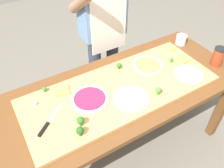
% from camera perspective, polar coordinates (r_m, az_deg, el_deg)
% --- Properties ---
extents(ground_plane, '(8.00, 8.00, 0.00)m').
position_cam_1_polar(ground_plane, '(2.38, 2.11, -14.92)').
color(ground_plane, '#6B665B').
extents(prep_table, '(1.88, 0.81, 0.80)m').
position_cam_1_polar(prep_table, '(1.82, 2.66, -3.15)').
color(prep_table, brown).
rests_on(prep_table, ground).
extents(cutting_board, '(1.46, 0.58, 0.03)m').
position_cam_1_polar(cutting_board, '(1.72, 2.14, -1.37)').
color(cutting_board, tan).
rests_on(cutting_board, prep_table).
extents(chefs_knife, '(0.22, 0.19, 0.02)m').
position_cam_1_polar(chefs_knife, '(1.54, -15.72, -9.57)').
color(chefs_knife, '#B7BABF').
rests_on(chefs_knife, cutting_board).
extents(pizza_whole_white_garlic, '(0.26, 0.26, 0.02)m').
position_cam_1_polar(pizza_whole_white_garlic, '(1.64, 4.78, -3.53)').
color(pizza_whole_white_garlic, beige).
rests_on(pizza_whole_white_garlic, cutting_board).
extents(pizza_whole_pesto_green, '(0.25, 0.25, 0.02)m').
position_cam_1_polar(pizza_whole_pesto_green, '(1.93, 8.83, 4.60)').
color(pizza_whole_pesto_green, beige).
rests_on(pizza_whole_pesto_green, cutting_board).
extents(pizza_whole_beet_magenta, '(0.27, 0.27, 0.02)m').
position_cam_1_polar(pizza_whole_beet_magenta, '(1.64, -5.53, -3.64)').
color(pizza_whole_beet_magenta, beige).
rests_on(pizza_whole_beet_magenta, cutting_board).
extents(pizza_whole_cheese_artichoke, '(0.22, 0.22, 0.02)m').
position_cam_1_polar(pizza_whole_cheese_artichoke, '(1.92, 18.43, 2.30)').
color(pizza_whole_cheese_artichoke, beige).
rests_on(pizza_whole_cheese_artichoke, cutting_board).
extents(pizza_slice_far_left, '(0.10, 0.10, 0.01)m').
position_cam_1_polar(pizza_slice_far_left, '(2.17, 14.32, 8.47)').
color(pizza_slice_far_left, '#899E4C').
rests_on(pizza_slice_far_left, cutting_board).
extents(pizza_slice_far_right, '(0.13, 0.13, 0.01)m').
position_cam_1_polar(pizza_slice_far_right, '(1.73, -12.23, -1.58)').
color(pizza_slice_far_right, '#899E4C').
rests_on(pizza_slice_far_right, cutting_board).
extents(pizza_slice_near_left, '(0.10, 0.10, 0.01)m').
position_cam_1_polar(pizza_slice_near_left, '(2.07, 17.22, 5.92)').
color(pizza_slice_near_left, '#899E4C').
rests_on(pizza_slice_near_left, cutting_board).
extents(broccoli_floret_back_right, '(0.05, 0.05, 0.07)m').
position_cam_1_polar(broccoli_floret_back_right, '(1.42, -7.90, -11.41)').
color(broccoli_floret_back_right, '#2C5915').
rests_on(broccoli_floret_back_right, cutting_board).
extents(broccoli_floret_front_right, '(0.05, 0.05, 0.07)m').
position_cam_1_polar(broccoli_floret_front_right, '(1.47, -7.77, -8.96)').
color(broccoli_floret_front_right, '#366618').
rests_on(broccoli_floret_front_right, cutting_board).
extents(broccoli_floret_front_left, '(0.03, 0.03, 0.04)m').
position_cam_1_polar(broccoli_floret_front_left, '(1.74, -16.35, -1.22)').
color(broccoli_floret_front_left, '#3F7220').
rests_on(broccoli_floret_front_left, cutting_board).
extents(broccoli_floret_center_right, '(0.04, 0.04, 0.07)m').
position_cam_1_polar(broccoli_floret_center_right, '(1.67, 11.40, -1.58)').
color(broccoli_floret_center_right, '#487A23').
rests_on(broccoli_floret_center_right, cutting_board).
extents(broccoli_floret_front_mid, '(0.04, 0.04, 0.06)m').
position_cam_1_polar(broccoli_floret_front_mid, '(1.87, 1.72, 4.60)').
color(broccoli_floret_front_mid, '#366618').
rests_on(broccoli_floret_front_mid, cutting_board).
extents(broccoli_floret_back_left, '(0.03, 0.03, 0.05)m').
position_cam_1_polar(broccoli_floret_back_left, '(1.99, 14.44, 5.83)').
color(broccoli_floret_back_left, '#3F7220').
rests_on(broccoli_floret_back_left, cutting_board).
extents(cheese_crumble_a, '(0.02, 0.02, 0.01)m').
position_cam_1_polar(cheese_crumble_a, '(1.52, 3.68, -8.27)').
color(cheese_crumble_a, white).
rests_on(cheese_crumble_a, cutting_board).
extents(cheese_crumble_b, '(0.02, 0.02, 0.02)m').
position_cam_1_polar(cheese_crumble_b, '(1.52, -5.00, -8.48)').
color(cheese_crumble_b, silver).
rests_on(cheese_crumble_b, cutting_board).
extents(cheese_crumble_c, '(0.03, 0.03, 0.02)m').
position_cam_1_polar(cheese_crumble_c, '(1.68, -18.43, -4.67)').
color(cheese_crumble_c, silver).
rests_on(cheese_crumble_c, cutting_board).
extents(flour_cup, '(0.10, 0.10, 0.09)m').
position_cam_1_polar(flour_cup, '(2.30, 16.66, 10.35)').
color(flour_cup, white).
rests_on(flour_cup, prep_table).
extents(sauce_jar, '(0.10, 0.10, 0.16)m').
position_cam_1_polar(sauce_jar, '(2.11, 24.76, 6.17)').
color(sauce_jar, '#99381E').
rests_on(sauce_jar, prep_table).
extents(cook_center, '(0.54, 0.39, 1.67)m').
position_cam_1_polar(cook_center, '(2.13, -2.17, 14.39)').
color(cook_center, '#333847').
rests_on(cook_center, ground).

